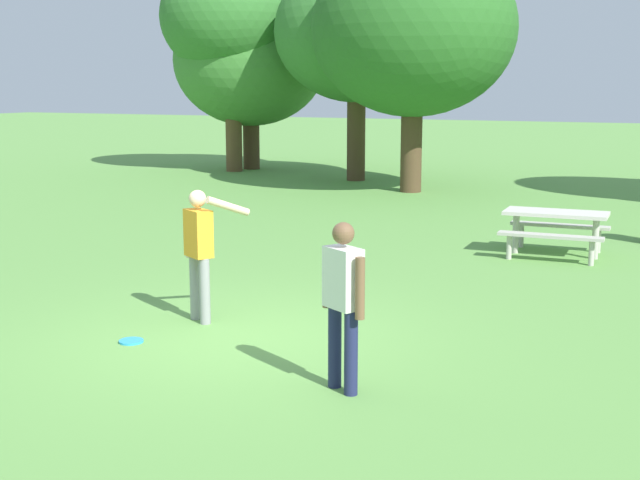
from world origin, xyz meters
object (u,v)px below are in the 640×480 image
Objects in this scene: person_thrower at (343,295)px; tree_slender_mid at (414,30)px; frisbee at (131,341)px; tree_far_right at (357,32)px; tree_broad_center at (250,61)px; person_catcher at (200,245)px; picnic_table_near at (556,223)px; tree_tall_left at (232,18)px.

tree_slender_mid reaches higher than person_thrower.
tree_far_right reaches higher than frisbee.
person_thrower is 22.07m from tree_broad_center.
frisbee is 15.18m from tree_slender_mid.
person_catcher is at bearing -62.38° from tree_broad_center.
person_catcher reaches higher than picnic_table_near.
person_thrower is 5.89× the size of frisbee.
tree_tall_left is at bearing 123.38° from person_thrower.
frisbee is (-2.81, 0.41, -0.93)m from person_thrower.
picnic_table_near is at bearing 63.85° from frisbee.
picnic_table_near is (3.49, 7.11, 0.55)m from frisbee.
tree_tall_left reaches higher than tree_far_right.
picnic_table_near is at bearing -42.29° from tree_broad_center.
frisbee is at bearing 171.68° from person_thrower.
frisbee is at bearing -102.71° from person_catcher.
person_catcher is 19.00m from tree_tall_left.
person_thrower reaches higher than frisbee.
tree_tall_left is 1.65m from tree_broad_center.
person_catcher is 16.32m from tree_far_right.
tree_slender_mid is at bearing 96.43° from frisbee.
person_catcher is 13.91m from tree_slender_mid.
frisbee is at bearing -62.88° from tree_tall_left.
tree_slender_mid reaches higher than person_catcher.
tree_broad_center is at bearing 81.71° from tree_tall_left.
tree_far_right is (4.78, -0.83, -0.61)m from tree_tall_left.
person_thrower is 7.56m from picnic_table_near.
picnic_table_near is 16.79m from tree_broad_center.
person_thrower is 0.25× the size of tree_far_right.
picnic_table_near is at bearing 61.67° from person_catcher.
tree_slender_mid is (-5.12, 7.35, 3.75)m from picnic_table_near.
tree_slender_mid is at bearing 97.99° from person_catcher.
person_catcher is 0.28× the size of tree_broad_center.
person_thrower is 21.57m from tree_tall_left.
tree_slender_mid reaches higher than tree_broad_center.
frisbee is at bearing -76.10° from tree_far_right.
tree_tall_left is at bearing 140.52° from picnic_table_near.
tree_broad_center is 8.04m from tree_slender_mid.
tree_far_right reaches higher than tree_broad_center.
tree_tall_left reaches higher than person_thrower.
tree_far_right is (-7.56, 9.34, 3.85)m from picnic_table_near.
tree_slender_mid is (7.08, -3.75, 0.64)m from tree_broad_center.
tree_slender_mid is (2.44, -1.98, -0.10)m from tree_far_right.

